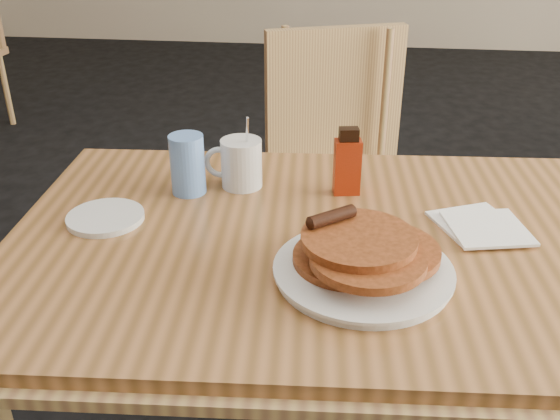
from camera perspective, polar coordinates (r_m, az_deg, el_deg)
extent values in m
cube|color=#A36739|center=(1.21, 4.34, -3.12)|extent=(1.28, 0.90, 0.04)
cube|color=tan|center=(1.22, 4.31, -3.72)|extent=(1.32, 0.94, 0.02)
cylinder|color=tan|center=(1.77, 22.33, -9.02)|extent=(0.04, 0.04, 0.71)
cube|color=tan|center=(1.92, 4.41, 0.27)|extent=(0.56, 0.56, 0.04)
cube|color=tan|center=(2.00, 4.98, 9.56)|extent=(0.43, 0.19, 0.48)
cylinder|color=tan|center=(1.91, -1.54, -8.46)|extent=(0.04, 0.04, 0.45)
cylinder|color=tan|center=(2.19, 9.07, -3.59)|extent=(0.04, 0.04, 0.45)
cylinder|color=tan|center=(4.29, -23.75, 10.02)|extent=(0.04, 0.04, 0.44)
cylinder|color=silver|center=(1.08, 7.59, -5.63)|extent=(0.30, 0.30, 0.02)
cylinder|color=silver|center=(1.08, 7.61, -5.32)|extent=(0.31, 0.31, 0.01)
cylinder|color=#9D4621|center=(1.08, 6.24, -4.37)|extent=(0.19, 0.19, 0.01)
cylinder|color=#9D4621|center=(1.08, 9.39, -3.71)|extent=(0.20, 0.20, 0.01)
cylinder|color=#9D4621|center=(1.03, 8.04, -4.45)|extent=(0.19, 0.19, 0.01)
cylinder|color=#9D4621|center=(1.05, 7.22, -2.64)|extent=(0.20, 0.20, 0.01)
cylinder|color=#331408|center=(1.08, 4.75, -0.62)|extent=(0.09, 0.07, 0.02)
cylinder|color=silver|center=(1.38, -3.54, 4.28)|extent=(0.09, 0.09, 0.11)
torus|color=silver|center=(1.38, -5.47, 4.36)|extent=(0.07, 0.01, 0.07)
cylinder|color=black|center=(1.36, -3.59, 6.03)|extent=(0.08, 0.08, 0.01)
cylinder|color=silver|center=(1.36, -3.05, 5.72)|extent=(0.02, 0.05, 0.16)
cube|color=maroon|center=(1.34, 6.16, 3.93)|extent=(0.06, 0.04, 0.12)
cube|color=black|center=(1.32, 6.32, 6.89)|extent=(0.04, 0.03, 0.03)
cube|color=white|center=(1.29, 17.42, -1.21)|extent=(0.19, 0.19, 0.01)
cube|color=white|center=(1.27, 18.43, -1.60)|extent=(0.17, 0.17, 0.01)
cylinder|color=#6192E4|center=(1.35, -8.46, 4.15)|extent=(0.08, 0.08, 0.13)
cylinder|color=silver|center=(1.30, -15.67, -0.66)|extent=(0.17, 0.17, 0.01)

